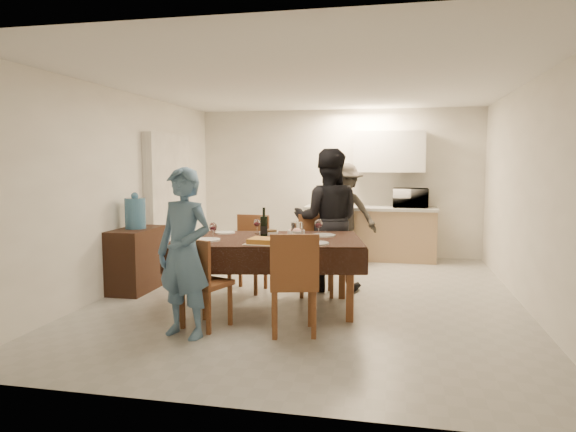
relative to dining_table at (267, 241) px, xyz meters
name	(u,v)px	position (x,y,z in m)	size (l,w,h in m)	color
floor	(310,296)	(0.40, 0.63, -0.78)	(5.00, 6.00, 0.02)	#A3A39F
ceiling	(311,84)	(0.40, 0.63, 1.82)	(5.00, 6.00, 0.02)	white
wall_back	(338,183)	(0.40, 3.63, 0.52)	(5.00, 0.02, 2.60)	white
wall_front	(237,219)	(0.40, -2.37, 0.52)	(5.00, 0.02, 2.60)	white
wall_left	(124,190)	(-2.10, 0.63, 0.52)	(0.02, 6.00, 2.60)	white
wall_right	(530,195)	(2.90, 0.63, 0.52)	(0.02, 6.00, 2.60)	white
stub_partition	(169,202)	(-2.02, 1.83, 0.27)	(0.15, 1.40, 2.10)	white
kitchen_base_cabinet	(370,234)	(1.00, 3.31, -0.35)	(2.20, 0.60, 0.86)	tan
kitchen_worktop	(370,208)	(1.00, 3.31, 0.11)	(2.24, 0.64, 0.05)	beige
upper_cabinet	(389,152)	(1.30, 3.45, 1.07)	(1.20, 0.34, 0.70)	white
dining_table	(267,241)	(0.00, 0.00, 0.00)	(2.29, 1.59, 0.82)	black
chair_near_left	(203,274)	(-0.45, -0.84, -0.21)	(0.54, 0.55, 0.50)	brown
chair_near_right	(291,273)	(0.45, -0.85, -0.16)	(0.56, 0.56, 0.54)	brown
chair_far_left	(246,247)	(-0.45, 0.66, -0.18)	(0.49, 0.49, 0.53)	brown
chair_far_right	(315,248)	(0.45, 0.66, -0.17)	(0.53, 0.53, 0.54)	brown
console	(137,259)	(-1.88, 0.50, -0.37)	(0.44, 0.88, 0.81)	#321A10
water_jug	(135,213)	(-1.88, 0.50, 0.23)	(0.26, 0.26, 0.40)	teal
wine_bottle	(264,222)	(-0.05, 0.05, 0.21)	(0.09, 0.09, 0.34)	black
water_pitcher	(297,231)	(0.35, -0.05, 0.13)	(0.13, 0.13, 0.19)	white
savoury_tart	(268,241)	(0.10, -0.38, 0.07)	(0.45, 0.33, 0.06)	#BF8E38
salad_bowl	(296,233)	(0.30, 0.18, 0.08)	(0.20, 0.20, 0.08)	white
mushroom_dish	(269,233)	(-0.05, 0.28, 0.06)	(0.21, 0.21, 0.04)	white
wine_glass_a	(213,231)	(-0.55, -0.25, 0.13)	(0.09, 0.09, 0.19)	white
wine_glass_b	(319,228)	(0.55, 0.25, 0.14)	(0.09, 0.09, 0.20)	white
wine_glass_c	(257,226)	(-0.20, 0.30, 0.13)	(0.08, 0.08, 0.18)	white
plate_near_left	(207,240)	(-0.60, -0.30, 0.05)	(0.28, 0.28, 0.02)	white
plate_near_right	(316,243)	(0.60, -0.30, 0.05)	(0.28, 0.28, 0.02)	white
plate_far_left	(225,233)	(-0.60, 0.30, 0.04)	(0.24, 0.24, 0.01)	white
plate_far_right	(323,235)	(0.60, 0.30, 0.05)	(0.28, 0.28, 0.02)	white
microwave	(410,198)	(1.66, 3.31, 0.29)	(0.58, 0.39, 0.32)	white
person_near	(184,253)	(-0.55, -1.05, 0.03)	(0.59, 0.39, 1.63)	#4D7196
person_far	(328,220)	(0.55, 1.05, 0.14)	(0.90, 0.70, 1.85)	black
person_kitchen	(344,213)	(0.59, 2.86, 0.05)	(1.07, 0.62, 1.66)	black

